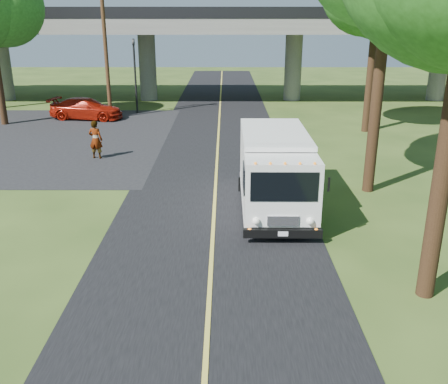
{
  "coord_description": "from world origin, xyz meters",
  "views": [
    {
      "loc": [
        0.4,
        -10.15,
        6.74
      ],
      "look_at": [
        0.36,
        4.3,
        1.6
      ],
      "focal_mm": 40.0,
      "sensor_mm": 36.0,
      "label": 1
    }
  ],
  "objects_px": {
    "traffic_signal": "(135,68)",
    "pedestrian": "(96,140)",
    "utility_pole": "(106,49)",
    "red_sedan": "(86,109)",
    "step_van": "(275,169)"
  },
  "relations": [
    {
      "from": "traffic_signal",
      "to": "pedestrian",
      "type": "distance_m",
      "value": 12.41
    },
    {
      "from": "traffic_signal",
      "to": "pedestrian",
      "type": "relative_size",
      "value": 2.72
    },
    {
      "from": "traffic_signal",
      "to": "utility_pole",
      "type": "height_order",
      "value": "utility_pole"
    },
    {
      "from": "traffic_signal",
      "to": "pedestrian",
      "type": "bearing_deg",
      "value": -89.89
    },
    {
      "from": "traffic_signal",
      "to": "utility_pole",
      "type": "relative_size",
      "value": 0.58
    },
    {
      "from": "red_sedan",
      "to": "utility_pole",
      "type": "bearing_deg",
      "value": -72.69
    },
    {
      "from": "traffic_signal",
      "to": "step_van",
      "type": "xyz_separation_m",
      "value": [
        8.2,
        -18.87,
        -1.71
      ]
    },
    {
      "from": "utility_pole",
      "to": "traffic_signal",
      "type": "bearing_deg",
      "value": 53.13
    },
    {
      "from": "utility_pole",
      "to": "step_van",
      "type": "bearing_deg",
      "value": -60.1
    },
    {
      "from": "utility_pole",
      "to": "pedestrian",
      "type": "bearing_deg",
      "value": -81.51
    },
    {
      "from": "step_van",
      "to": "red_sedan",
      "type": "xyz_separation_m",
      "value": [
        -11.28,
        16.63,
        -0.78
      ]
    },
    {
      "from": "traffic_signal",
      "to": "utility_pole",
      "type": "distance_m",
      "value": 2.86
    },
    {
      "from": "step_van",
      "to": "traffic_signal",
      "type": "bearing_deg",
      "value": 113.8
    },
    {
      "from": "utility_pole",
      "to": "red_sedan",
      "type": "distance_m",
      "value": 4.2
    },
    {
      "from": "utility_pole",
      "to": "step_van",
      "type": "xyz_separation_m",
      "value": [
        9.7,
        -16.87,
        -3.1
      ]
    }
  ]
}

